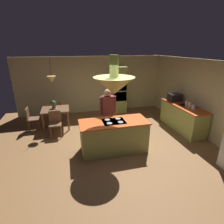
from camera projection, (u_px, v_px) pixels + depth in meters
The scene contains 19 objects.
ground at pixel (112, 147), 5.51m from camera, with size 8.16×8.16×0.00m, color olive.
wall_back at pixel (94, 85), 8.21m from camera, with size 6.80×0.10×2.55m, color beige.
wall_right at pixel (199, 97), 6.20m from camera, with size 0.10×7.20×2.55m, color beige.
kitchen_island at pixel (114, 136), 5.17m from camera, with size 1.95×0.85×0.96m.
counter_run_right at pixel (182, 117), 6.56m from camera, with size 0.73×2.06×0.94m.
oven_tower at pixel (119, 90), 8.17m from camera, with size 0.66×0.62×2.11m.
dining_table at pixel (56, 112), 6.61m from camera, with size 0.99×0.84×0.76m.
person_at_island at pixel (108, 112), 5.61m from camera, with size 0.53×0.23×1.72m.
range_hood at pixel (114, 85), 4.64m from camera, with size 1.10×1.10×1.00m.
pendant_light_over_table at pixel (52, 79), 6.20m from camera, with size 0.32×0.32×0.82m.
chair_facing_island at pixel (55, 122), 6.08m from camera, with size 0.40×0.40×0.87m.
chair_by_back_wall at pixel (57, 110), 7.25m from camera, with size 0.40×0.40×0.87m.
chair_at_corner at pixel (31, 117), 6.46m from camera, with size 0.40×0.40×0.87m.
potted_plant_on_table at pixel (54, 104), 6.59m from camera, with size 0.20×0.20×0.30m.
cup_on_table at pixel (56, 109), 6.38m from camera, with size 0.07×0.07×0.09m, color white.
canister_flour at pixel (193, 107), 5.91m from camera, with size 0.12×0.12×0.17m, color silver.
canister_sugar at pixel (190, 105), 6.07m from camera, with size 0.13×0.13×0.22m, color #E0B78C.
canister_tea at pixel (187, 104), 6.23m from camera, with size 0.10×0.10×0.20m, color silver.
microwave_on_counter at pixel (175, 97), 6.90m from camera, with size 0.46×0.36×0.28m, color #232326.
Camera 1 is at (-1.21, -4.65, 2.91)m, focal length 28.35 mm.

